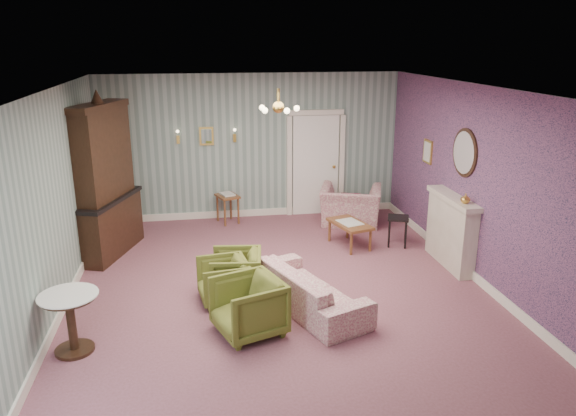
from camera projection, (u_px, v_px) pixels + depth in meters
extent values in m
plane|color=#844D5B|center=(279.00, 287.00, 8.15)|extent=(7.00, 7.00, 0.00)
plane|color=white|center=(278.00, 88.00, 7.29)|extent=(7.00, 7.00, 0.00)
plane|color=slate|center=(252.00, 147.00, 11.02)|extent=(6.00, 0.00, 6.00)
plane|color=slate|center=(345.00, 308.00, 4.43)|extent=(6.00, 0.00, 6.00)
plane|color=slate|center=(54.00, 204.00, 7.24)|extent=(0.00, 7.00, 7.00)
plane|color=slate|center=(477.00, 184.00, 8.21)|extent=(0.00, 7.00, 7.00)
plane|color=#A85481|center=(476.00, 184.00, 8.20)|extent=(0.00, 7.00, 7.00)
imported|color=brown|center=(248.00, 304.00, 6.77)|extent=(0.94, 0.97, 0.79)
imported|color=brown|center=(223.00, 278.00, 7.64)|extent=(0.70, 0.73, 0.67)
imported|color=brown|center=(236.00, 271.00, 7.82)|extent=(0.74, 0.78, 0.72)
imported|color=#953C56|center=(309.00, 282.00, 7.42)|extent=(1.26, 2.04, 0.77)
imported|color=#953C56|center=(351.00, 199.00, 10.80)|extent=(1.34, 1.09, 1.01)
imported|color=gold|center=(465.00, 199.00, 8.24)|extent=(0.15, 0.15, 0.15)
cube|color=maroon|center=(350.00, 203.00, 10.65)|extent=(0.41, 0.28, 0.39)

